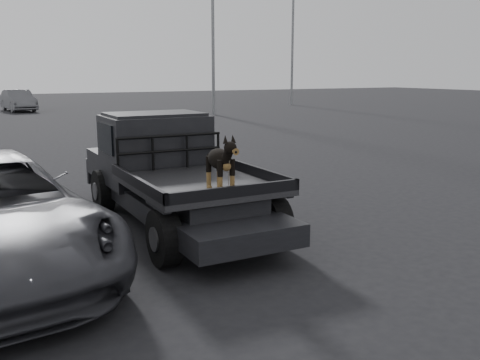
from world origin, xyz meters
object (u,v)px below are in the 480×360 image
flatbed_ute (176,198)px  distant_car_a (18,100)px  floodlight_far (293,2)px  dog (220,164)px

flatbed_ute → distant_car_a: 29.17m
flatbed_ute → floodlight_far: 33.64m
flatbed_ute → dog: dog is taller
distant_car_a → floodlight_far: floodlight_far is taller
dog → floodlight_far: size_ratio=0.05×
distant_car_a → dog: bearing=-97.9°
dog → distant_car_a: 30.84m
dog → floodlight_far: floodlight_far is taller
flatbed_ute → dog: bearing=-89.7°
flatbed_ute → floodlight_far: size_ratio=0.39×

